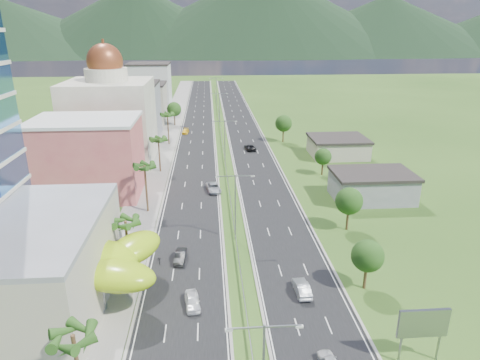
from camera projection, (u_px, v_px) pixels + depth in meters
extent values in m
plane|color=#2D5119|center=(240.00, 272.00, 59.81)|extent=(500.00, 500.00, 0.00)
cube|color=black|center=(198.00, 128.00, 143.66)|extent=(11.00, 260.00, 0.04)
cube|color=black|center=(242.00, 127.00, 144.71)|extent=(11.00, 260.00, 0.04)
cube|color=gray|center=(169.00, 128.00, 142.98)|extent=(7.00, 260.00, 0.12)
cube|color=gray|center=(222.00, 139.00, 127.11)|extent=(0.08, 216.00, 0.28)
cube|color=gray|center=(215.00, 91.00, 222.83)|extent=(0.10, 0.12, 0.70)
cube|color=gray|center=(246.00, 328.00, 32.59)|extent=(2.88, 0.12, 0.12)
cube|color=gray|center=(283.00, 326.00, 32.79)|extent=(2.88, 0.12, 0.12)
cube|color=silver|center=(229.00, 330.00, 32.53)|extent=(0.60, 0.25, 0.18)
cube|color=silver|center=(299.00, 326.00, 32.92)|extent=(0.60, 0.25, 0.18)
cylinder|color=gray|center=(235.00, 208.00, 67.31)|extent=(0.20, 0.20, 11.00)
cube|color=gray|center=(226.00, 176.00, 65.41)|extent=(2.88, 0.12, 0.12)
cube|color=gray|center=(245.00, 176.00, 65.61)|extent=(2.88, 0.12, 0.12)
cube|color=silver|center=(217.00, 177.00, 65.35)|extent=(0.60, 0.25, 0.18)
cube|color=silver|center=(253.00, 176.00, 65.73)|extent=(0.60, 0.25, 0.18)
cylinder|color=gray|center=(225.00, 142.00, 104.82)|extent=(0.20, 0.20, 11.00)
cube|color=gray|center=(219.00, 121.00, 102.91)|extent=(2.88, 0.12, 0.12)
cube|color=gray|center=(231.00, 121.00, 103.11)|extent=(2.88, 0.12, 0.12)
cube|color=silver|center=(213.00, 122.00, 102.85)|extent=(0.60, 0.25, 0.18)
cube|color=silver|center=(236.00, 121.00, 103.24)|extent=(0.60, 0.25, 0.18)
cylinder|color=gray|center=(219.00, 109.00, 147.01)|extent=(0.20, 0.20, 11.00)
cube|color=gray|center=(215.00, 93.00, 145.10)|extent=(2.88, 0.12, 0.12)
cube|color=gray|center=(223.00, 93.00, 145.30)|extent=(2.88, 0.12, 0.12)
cube|color=silver|center=(211.00, 94.00, 145.05)|extent=(0.60, 0.25, 0.18)
cube|color=silver|center=(227.00, 94.00, 145.43)|extent=(0.60, 0.25, 0.18)
cylinder|color=gray|center=(216.00, 90.00, 189.20)|extent=(0.20, 0.20, 11.00)
cube|color=gray|center=(213.00, 78.00, 187.29)|extent=(2.88, 0.12, 0.12)
cube|color=gray|center=(220.00, 78.00, 187.50)|extent=(2.88, 0.12, 0.12)
cube|color=silver|center=(210.00, 78.00, 187.24)|extent=(0.60, 0.25, 0.18)
cube|color=silver|center=(222.00, 78.00, 187.62)|extent=(0.60, 0.25, 0.18)
cylinder|color=gray|center=(57.00, 275.00, 55.57)|extent=(0.50, 0.50, 4.00)
cylinder|color=gray|center=(104.00, 295.00, 51.37)|extent=(0.50, 0.50, 4.00)
cylinder|color=gray|center=(62.00, 312.00, 48.28)|extent=(0.50, 0.50, 4.00)
cylinder|color=gray|center=(128.00, 272.00, 56.20)|extent=(0.50, 0.50, 4.00)
cube|color=#C75156|center=(88.00, 159.00, 85.30)|extent=(20.00, 15.00, 15.00)
cube|color=#BEB79E|center=(111.00, 122.00, 106.01)|extent=(20.00, 20.00, 20.00)
cylinder|color=#BEB79E|center=(106.00, 74.00, 102.09)|extent=(10.00, 10.00, 3.00)
sphere|color=brown|center=(105.00, 62.00, 101.07)|extent=(8.40, 8.40, 8.40)
cube|color=gray|center=(132.00, 111.00, 130.20)|extent=(16.00, 15.00, 16.00)
cube|color=#B8AF98|center=(143.00, 103.00, 151.34)|extent=(16.00, 15.00, 13.00)
cube|color=silver|center=(150.00, 88.00, 172.05)|extent=(16.00, 15.00, 18.00)
cylinder|color=gray|center=(400.00, 349.00, 43.44)|extent=(0.24, 0.24, 3.20)
cylinder|color=gray|center=(438.00, 347.00, 43.72)|extent=(0.24, 0.24, 3.20)
cube|color=#D85919|center=(423.00, 323.00, 42.56)|extent=(5.20, 0.35, 3.20)
cube|color=gray|center=(372.00, 187.00, 84.36)|extent=(15.00, 10.00, 5.00)
cube|color=#B8AF98|center=(338.00, 148.00, 112.73)|extent=(14.00, 12.00, 4.40)
cylinder|color=#47301C|center=(128.00, 246.00, 59.32)|extent=(0.36, 0.36, 7.50)
cylinder|color=#47301C|center=(146.00, 189.00, 77.82)|extent=(0.36, 0.36, 9.00)
cylinder|color=#47301C|center=(159.00, 155.00, 99.55)|extent=(0.36, 0.36, 8.00)
cylinder|color=#47301C|center=(168.00, 129.00, 122.86)|extent=(0.36, 0.36, 8.80)
cylinder|color=#47301C|center=(175.00, 118.00, 146.96)|extent=(0.40, 0.40, 4.90)
sphere|color=#285119|center=(174.00, 109.00, 145.89)|extent=(4.90, 4.90, 4.90)
cylinder|color=#47301C|center=(365.00, 274.00, 55.53)|extent=(0.40, 0.40, 4.20)
sphere|color=#285119|center=(368.00, 256.00, 54.61)|extent=(4.20, 4.20, 4.20)
cylinder|color=#47301C|center=(348.00, 217.00, 71.62)|extent=(0.40, 0.40, 4.55)
sphere|color=#285119|center=(349.00, 201.00, 70.62)|extent=(4.55, 4.55, 4.55)
cylinder|color=#47301C|center=(322.00, 167.00, 98.20)|extent=(0.40, 0.40, 3.85)
sphere|color=#285119|center=(323.00, 157.00, 97.36)|extent=(3.85, 3.85, 3.85)
cylinder|color=#47301C|center=(283.00, 134.00, 125.87)|extent=(0.40, 0.40, 4.90)
sphere|color=#285119|center=(284.00, 123.00, 124.79)|extent=(4.90, 4.90, 4.90)
imported|color=white|center=(192.00, 301.00, 52.34)|extent=(2.25, 4.47, 1.46)
imported|color=black|center=(180.00, 256.00, 62.50)|extent=(1.82, 4.39, 1.41)
imported|color=#ABAEB3|center=(213.00, 188.00, 88.74)|extent=(3.43, 5.98, 1.57)
imported|color=yellow|center=(186.00, 131.00, 136.54)|extent=(2.31, 4.77, 1.34)
imported|color=#A8AAB0|center=(302.00, 288.00, 54.83)|extent=(1.81, 4.80, 1.56)
imported|color=black|center=(250.00, 147.00, 118.29)|extent=(3.12, 5.65, 1.50)
imported|color=black|center=(159.00, 259.00, 62.12)|extent=(0.73, 1.73, 1.07)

